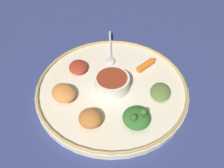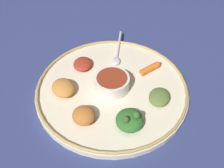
{
  "view_description": "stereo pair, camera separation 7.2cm",
  "coord_description": "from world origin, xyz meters",
  "px_view_note": "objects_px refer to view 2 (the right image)",
  "views": [
    {
      "loc": [
        -0.42,
        0.27,
        0.55
      ],
      "look_at": [
        0.0,
        0.0,
        0.03
      ],
      "focal_mm": 44.36,
      "sensor_mm": 36.0,
      "label": 1
    },
    {
      "loc": [
        -0.45,
        0.21,
        0.55
      ],
      "look_at": [
        0.0,
        0.0,
        0.03
      ],
      "focal_mm": 44.36,
      "sensor_mm": 36.0,
      "label": 2
    }
  ],
  "objects_px": {
    "spoon": "(117,53)",
    "greens_pile": "(130,120)",
    "center_bowl": "(112,82)",
    "carrot_near_spoon": "(151,68)"
  },
  "relations": [
    {
      "from": "spoon",
      "to": "greens_pile",
      "type": "xyz_separation_m",
      "value": [
        -0.24,
        0.09,
        0.01
      ]
    },
    {
      "from": "greens_pile",
      "to": "spoon",
      "type": "bearing_deg",
      "value": -19.32
    },
    {
      "from": "spoon",
      "to": "center_bowl",
      "type": "bearing_deg",
      "value": 148.61
    },
    {
      "from": "spoon",
      "to": "greens_pile",
      "type": "distance_m",
      "value": 0.26
    },
    {
      "from": "spoon",
      "to": "carrot_near_spoon",
      "type": "xyz_separation_m",
      "value": [
        -0.1,
        -0.06,
        0.0
      ]
    },
    {
      "from": "spoon",
      "to": "carrot_near_spoon",
      "type": "relative_size",
      "value": 1.9
    },
    {
      "from": "greens_pile",
      "to": "carrot_near_spoon",
      "type": "height_order",
      "value": "greens_pile"
    },
    {
      "from": "center_bowl",
      "to": "carrot_near_spoon",
      "type": "distance_m",
      "value": 0.13
    },
    {
      "from": "greens_pile",
      "to": "carrot_near_spoon",
      "type": "xyz_separation_m",
      "value": [
        0.14,
        -0.14,
        -0.01
      ]
    },
    {
      "from": "center_bowl",
      "to": "greens_pile",
      "type": "distance_m",
      "value": 0.12
    }
  ]
}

